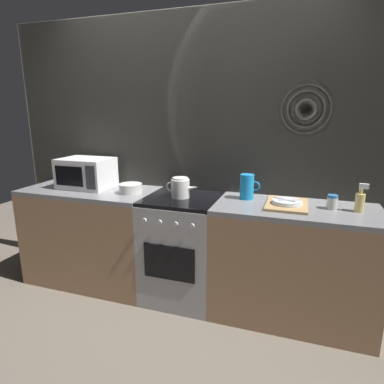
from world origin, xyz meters
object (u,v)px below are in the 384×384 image
object	(u,v)px
mixing_bowl	(131,188)
pitcher	(247,187)
stove_unit	(183,248)
dish_pile	(287,204)
kettle	(181,188)
spray_bottle	(360,201)
spice_jar	(332,202)
microwave	(86,173)

from	to	relation	value
mixing_bowl	pitcher	world-z (taller)	pitcher
stove_unit	dish_pile	world-z (taller)	dish_pile
stove_unit	pitcher	bearing A→B (deg)	13.11
kettle	dish_pile	size ratio (longest dim) A/B	0.71
kettle	dish_pile	bearing A→B (deg)	1.57
stove_unit	pitcher	world-z (taller)	pitcher
mixing_bowl	spray_bottle	size ratio (longest dim) A/B	0.99
pitcher	spice_jar	distance (m)	0.64
stove_unit	kettle	xyz separation A→B (m)	(-0.01, -0.01, 0.53)
spray_bottle	dish_pile	bearing A→B (deg)	-178.08
microwave	kettle	distance (m)	0.95
microwave	mixing_bowl	distance (m)	0.49
stove_unit	dish_pile	xyz separation A→B (m)	(0.83, 0.01, 0.47)
spice_jar	spray_bottle	bearing A→B (deg)	-2.98
pitcher	spray_bottle	world-z (taller)	spray_bottle
kettle	spray_bottle	size ratio (longest dim) A/B	1.40
stove_unit	kettle	bearing A→B (deg)	-128.57
spice_jar	mixing_bowl	bearing A→B (deg)	-178.43
stove_unit	spray_bottle	size ratio (longest dim) A/B	4.43
dish_pile	spice_jar	world-z (taller)	spice_jar
kettle	mixing_bowl	world-z (taller)	kettle
spray_bottle	stove_unit	bearing A→B (deg)	-178.81
microwave	kettle	xyz separation A→B (m)	(0.94, -0.06, -0.05)
mixing_bowl	pitcher	xyz separation A→B (m)	(0.98, 0.13, 0.06)
spice_jar	spray_bottle	distance (m)	0.18
stove_unit	mixing_bowl	distance (m)	0.68
kettle	mixing_bowl	bearing A→B (deg)	179.46
microwave	kettle	size ratio (longest dim) A/B	1.62
dish_pile	stove_unit	bearing A→B (deg)	-179.24
kettle	spray_bottle	xyz separation A→B (m)	(1.33, 0.04, -0.00)
spice_jar	dish_pile	bearing A→B (deg)	-175.30
pitcher	dish_pile	bearing A→B (deg)	-18.72
stove_unit	mixing_bowl	xyz separation A→B (m)	(-0.47, -0.01, 0.49)
kettle	spray_bottle	distance (m)	1.33
microwave	stove_unit	bearing A→B (deg)	-2.84
mixing_bowl	spice_jar	world-z (taller)	spice_jar
spice_jar	kettle	bearing A→B (deg)	-177.58
stove_unit	microwave	bearing A→B (deg)	177.16
mixing_bowl	dish_pile	distance (m)	1.30
stove_unit	dish_pile	bearing A→B (deg)	0.76
microwave	pitcher	bearing A→B (deg)	2.81
mixing_bowl	dish_pile	xyz separation A→B (m)	(1.30, 0.02, -0.02)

